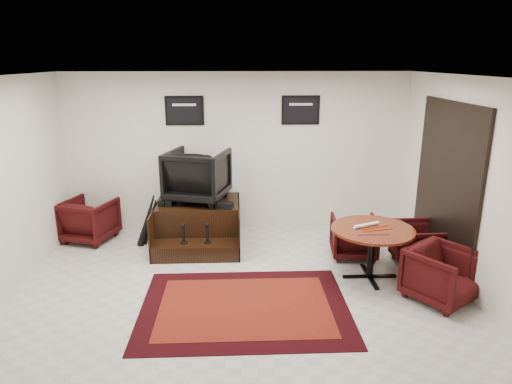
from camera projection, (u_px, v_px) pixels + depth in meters
The scene contains 16 objects.
ground at pixel (240, 294), 6.06m from camera, with size 6.00×6.00×0.00m, color beige.
room_shell at pixel (271, 160), 5.69m from camera, with size 6.02×5.02×2.81m.
area_rug at pixel (245, 307), 5.73m from camera, with size 2.60×1.95×0.01m.
shine_podium at pixel (199, 225), 7.65m from camera, with size 1.38×1.42×0.71m.
shine_chair at pixel (197, 173), 7.54m from camera, with size 0.93×0.87×0.96m, color black.
shoes_pair at pixel (167, 201), 7.44m from camera, with size 0.27×0.32×0.11m.
polish_kit at pixel (225, 205), 7.28m from camera, with size 0.26×0.18×0.09m, color black.
umbrella_black at pixel (147, 220), 7.50m from camera, with size 0.34×0.13×0.90m, color black, non-canonical shape.
umbrella_hooked at pixel (150, 221), 7.59m from camera, with size 0.30×0.11×0.80m, color black, non-canonical shape.
armchair_side at pixel (89, 218), 7.76m from camera, with size 0.77×0.72×0.80m, color black.
meeting_table at pixel (372, 234), 6.33m from camera, with size 1.14×1.14×0.75m.
table_chair_back at pixel (354, 235), 7.14m from camera, with size 0.68×0.64×0.70m, color black.
table_chair_window at pixel (421, 242), 6.82m from camera, with size 0.70×0.66×0.72m, color black.
table_chair_corner at pixel (442, 272), 5.80m from camera, with size 0.75×0.71×0.78m, color black.
paper_roll at pixel (366, 225), 6.36m from camera, with size 0.05×0.05×0.42m, color white.
table_clutter at pixel (376, 230), 6.22m from camera, with size 0.56×0.39×0.01m.
Camera 1 is at (-0.02, -5.44, 3.00)m, focal length 32.00 mm.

